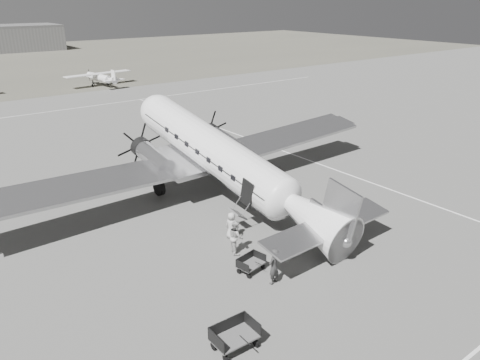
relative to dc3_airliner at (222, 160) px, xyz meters
The scene contains 11 objects.
ground 5.39m from the dc3_airliner, 101.76° to the right, with size 260.00×260.00×0.00m, color slate.
taxi_line_near 18.62m from the dc3_airliner, 92.82° to the right, with size 60.00×0.15×0.01m, color white.
taxi_line_right 12.30m from the dc3_airliner, 21.41° to the right, with size 0.15×80.00×0.01m, color white.
taxi_line_horizon 35.79m from the dc3_airliner, 91.45° to the left, with size 90.00×0.15×0.01m, color white.
dc3_airliner is the anchor object (origin of this frame).
light_plane_right 50.43m from the dc3_airliner, 77.52° to the left, with size 11.16×9.05×2.32m, color white, non-canonical shape.
baggage_cart_near 9.55m from the dc3_airliner, 116.13° to the right, with size 1.51×1.06×0.85m, color #545454, non-canonical shape.
baggage_cart_far 14.97m from the dc3_airliner, 123.45° to the right, with size 1.94×1.37×1.10m, color #545454, non-canonical shape.
ground_crew 10.68m from the dc3_airliner, 111.42° to the right, with size 0.69×0.45×1.90m, color #303030.
ramp_agent 7.42m from the dc3_airliner, 119.38° to the right, with size 0.94×0.73×1.94m, color #B3B2B0.
passenger 5.90m from the dc3_airliner, 119.79° to the right, with size 0.81×0.52×1.65m, color beige.
Camera 1 is at (-16.27, -20.17, 13.25)m, focal length 35.00 mm.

